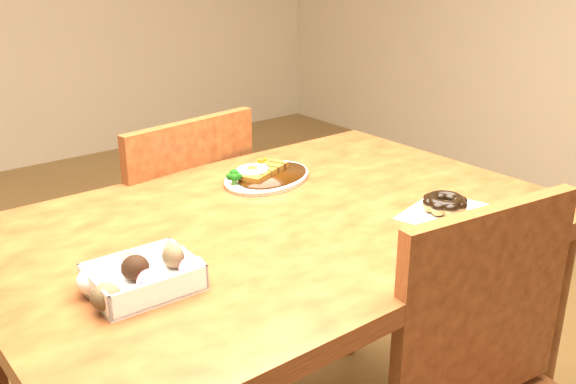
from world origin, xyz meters
TOP-DOWN VIEW (x-y plane):
  - table at (0.00, 0.00)m, footprint 1.20×0.80m
  - chair_far at (0.01, 0.54)m, footprint 0.47×0.47m
  - katsu_curry_plate at (0.11, 0.21)m, footprint 0.29×0.24m
  - donut_box at (-0.36, -0.10)m, footprint 0.20×0.14m
  - pon_de_ring at (0.29, -0.20)m, footprint 0.23×0.18m

SIDE VIEW (x-z plane):
  - chair_far at x=0.01m, z-range 0.04..0.91m
  - table at x=0.00m, z-range 0.28..1.03m
  - katsu_curry_plate at x=0.11m, z-range 0.74..0.79m
  - pon_de_ring at x=0.29m, z-range 0.75..0.79m
  - donut_box at x=-0.36m, z-range 0.75..0.80m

